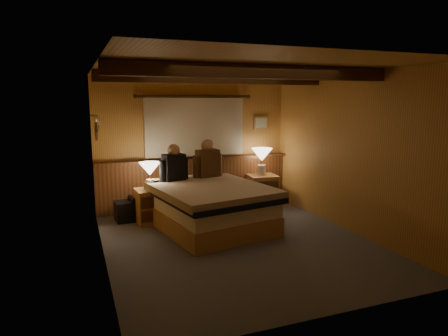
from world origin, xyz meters
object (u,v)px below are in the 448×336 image
nightstand_left (152,206)px  person_right (208,161)px  person_left (174,166)px  lamp_right (262,156)px  bed (209,206)px  duffel_bag (132,210)px  nightstand_right (262,190)px  lamp_left (150,171)px

nightstand_left → person_right: person_right is taller
person_left → lamp_right: bearing=-3.1°
bed → duffel_bag: bed is taller
lamp_right → person_right: (-1.17, -0.28, 0.01)m
person_left → nightstand_right: bearing=-3.4°
person_left → duffel_bag: person_left is taller
nightstand_left → lamp_right: bearing=5.8°
person_left → lamp_left: bearing=165.6°
nightstand_right → lamp_left: bearing=-164.4°
bed → person_left: size_ratio=3.53×
nightstand_right → person_right: bearing=-161.5°
lamp_left → lamp_right: size_ratio=0.87×
nightstand_right → lamp_left: lamp_left is taller
nightstand_left → nightstand_right: bearing=5.6°
lamp_right → person_left: size_ratio=0.82×
lamp_right → duffel_bag: 2.57m
person_left → person_right: person_right is taller
lamp_left → person_right: 1.03m
lamp_left → duffel_bag: lamp_left is taller
lamp_left → person_left: (0.40, 0.01, 0.06)m
duffel_bag → lamp_right: bearing=-1.8°
lamp_left → person_left: person_left is taller
bed → lamp_right: 1.78m
lamp_right → bed: bearing=-144.9°
nightstand_left → lamp_left: (-0.02, -0.04, 0.59)m
lamp_left → person_right: size_ratio=0.67×
person_left → bed: bearing=-70.2°
person_left → duffel_bag: (-0.66, 0.25, -0.75)m
lamp_left → duffel_bag: 0.79m
nightstand_left → person_left: size_ratio=0.88×
person_right → nightstand_left: bearing=173.7°
bed → lamp_right: bearing=25.1°
bed → lamp_left: bearing=134.6°
person_right → duffel_bag: size_ratio=1.17×
person_left → nightstand_left: bearing=160.0°
person_right → duffel_bag: 1.50m
nightstand_right → bed: bearing=-139.9°
nightstand_left → person_left: (0.37, -0.03, 0.65)m
nightstand_left → person_left: bearing=-8.3°
lamp_right → duffel_bag: lamp_right is taller
bed → lamp_right: lamp_right is taller
bed → duffel_bag: (-1.07, 0.83, -0.18)m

